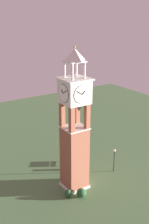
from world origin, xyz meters
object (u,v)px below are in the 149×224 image
at_px(trash_bin, 71,167).
at_px(park_bench, 73,160).
at_px(clock_tower, 74,133).
at_px(lamp_post, 114,156).

bearing_deg(trash_bin, park_bench, -131.97).
bearing_deg(clock_tower, park_bench, -120.66).
xyz_separation_m(clock_tower, trash_bin, (-1.78, -3.68, -6.96)).
bearing_deg(park_bench, trash_bin, 48.03).
distance_m(park_bench, lamp_post, 6.43).
height_order(park_bench, trash_bin, park_bench).
xyz_separation_m(clock_tower, lamp_post, (-6.54, 0.01, -4.97)).
height_order(clock_tower, lamp_post, clock_tower).
distance_m(clock_tower, park_bench, 8.99).
bearing_deg(clock_tower, lamp_post, 179.93).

